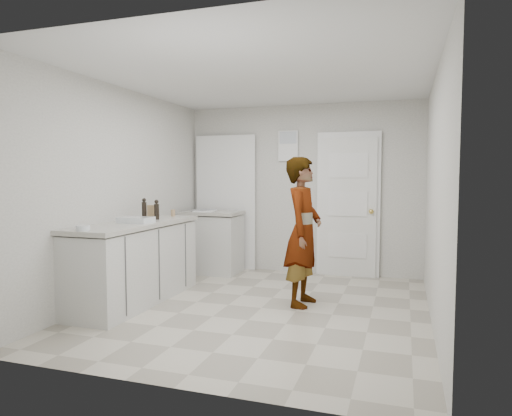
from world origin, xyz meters
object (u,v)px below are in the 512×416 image
(oil_cruet_a, at_px, (157,210))
(egg_bowl, at_px, (83,228))
(spice_jar, at_px, (173,213))
(cake_mix_box, at_px, (151,212))
(oil_cruet_b, at_px, (144,209))
(baking_dish, at_px, (136,220))
(person, at_px, (303,231))

(oil_cruet_a, relative_size, egg_bowl, 1.83)
(egg_bowl, bearing_deg, spice_jar, 87.57)
(oil_cruet_a, bearing_deg, cake_mix_box, 139.62)
(spice_jar, distance_m, egg_bowl, 1.66)
(cake_mix_box, distance_m, oil_cruet_a, 0.19)
(spice_jar, height_order, oil_cruet_b, oil_cruet_b)
(cake_mix_box, distance_m, egg_bowl, 1.34)
(oil_cruet_a, distance_m, oil_cruet_b, 0.16)
(spice_jar, height_order, baking_dish, spice_jar)
(person, height_order, oil_cruet_a, person)
(person, distance_m, cake_mix_box, 1.93)
(person, distance_m, baking_dish, 1.88)
(person, height_order, spice_jar, person)
(person, height_order, oil_cruet_b, person)
(baking_dish, bearing_deg, person, 16.75)
(person, height_order, egg_bowl, person)
(person, height_order, baking_dish, person)
(spice_jar, relative_size, baking_dish, 0.24)
(oil_cruet_b, bearing_deg, person, 4.80)
(oil_cruet_b, bearing_deg, egg_bowl, -86.91)
(egg_bowl, bearing_deg, cake_mix_box, 92.32)
(spice_jar, bearing_deg, person, -9.80)
(spice_jar, relative_size, egg_bowl, 0.67)
(cake_mix_box, height_order, oil_cruet_b, oil_cruet_b)
(spice_jar, bearing_deg, egg_bowl, -92.43)
(person, height_order, cake_mix_box, person)
(oil_cruet_a, bearing_deg, person, 4.38)
(oil_cruet_a, xyz_separation_m, oil_cruet_b, (-0.16, -0.03, 0.01))
(person, bearing_deg, spice_jar, 84.18)
(cake_mix_box, distance_m, oil_cruet_b, 0.16)
(oil_cruet_a, distance_m, baking_dish, 0.42)
(cake_mix_box, bearing_deg, oil_cruet_a, -36.55)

